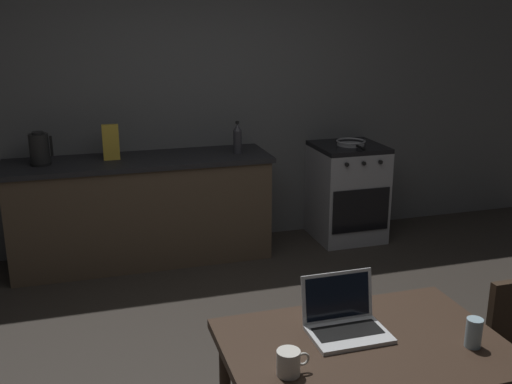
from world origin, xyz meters
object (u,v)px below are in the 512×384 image
Objects in this scene: stove_oven at (347,192)px; frying_pan at (351,143)px; cereal_box at (111,142)px; coffee_mug at (289,363)px; bottle at (237,138)px; drinking_glass at (474,333)px; electric_kettle at (39,149)px; dining_table at (364,362)px; laptop at (345,322)px.

frying_pan is at bearing -69.62° from stove_oven.
cereal_box is at bearing 178.69° from frying_pan.
coffee_mug is 3.09m from cereal_box.
drinking_glass is (0.16, -3.01, -0.21)m from bottle.
cereal_box reaches higher than electric_kettle.
stove_oven is at bearing -0.62° from cereal_box.
dining_table is 3.19m from frying_pan.
electric_kettle reaches higher than coffee_mug.
cereal_box is at bearing 98.01° from coffee_mug.
frying_pan is 3.63× the size of drinking_glass.
stove_oven is 3.48m from coffee_mug.
bottle is 0.63× the size of frying_pan.
coffee_mug reaches higher than dining_table.
laptop is (-0.04, 0.11, 0.13)m from dining_table.
frying_pan reaches higher than dining_table.
frying_pan is at bearing 73.32° from drinking_glass.
cereal_box is (-0.43, 3.05, 0.24)m from coffee_mug.
drinking_glass is (1.74, -3.06, -0.21)m from electric_kettle.
laptop is at bearing -75.04° from cereal_box.
electric_kettle reaches higher than frying_pan.
bottle is 0.96× the size of cereal_box.
electric_kettle reaches higher than stove_oven.
stove_oven is 3.13m from laptop.
electric_kettle is 0.91× the size of cereal_box.
cereal_box reaches higher than coffee_mug.
frying_pan reaches higher than drinking_glass.
dining_table is 3.07m from cereal_box.
laptop is at bearing 150.09° from drinking_glass.
stove_oven is 2.70m from electric_kettle.
bottle reaches higher than dining_table.
coffee_mug is at bearing -139.94° from laptop.
bottle is 2.28× the size of drinking_glass.
dining_table is 3.24m from electric_kettle.
bottle reaches higher than stove_oven.
drinking_glass reaches higher than dining_table.
drinking_glass reaches higher than coffee_mug.
bottle is (0.24, 2.88, 0.36)m from dining_table.
dining_table is 4.10× the size of bottle.
electric_kettle is (-1.30, 2.81, 0.22)m from laptop.
laptop is 0.40m from coffee_mug.
stove_oven is at bearing 61.23° from coffee_mug.
bottle is at bearing 92.97° from drinking_glass.
bottle is at bearing 78.49° from coffee_mug.
dining_table is 9.36× the size of drinking_glass.
stove_oven is at bearing 2.58° from bottle.
frying_pan is at bearing 60.89° from coffee_mug.
bottle reaches higher than drinking_glass.
electric_kettle is (-2.64, 0.00, 0.57)m from stove_oven.
cereal_box reaches higher than stove_oven.
electric_kettle is 0.54m from cereal_box.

